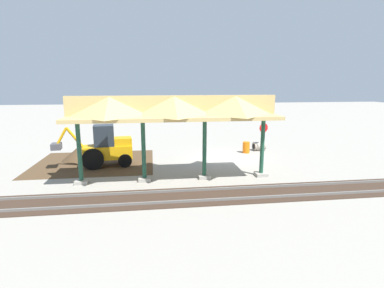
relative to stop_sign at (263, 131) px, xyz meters
name	(u,v)px	position (x,y,z in m)	size (l,w,h in m)	color
ground_plane	(225,158)	(3.49, 1.43, -1.73)	(120.00, 120.00, 0.00)	gray
dirt_work_zone	(95,163)	(13.03, 1.56, -1.72)	(8.16, 7.00, 0.01)	#4C3823
platform_canopy	(174,109)	(7.67, 6.07, 2.43)	(11.77, 3.20, 4.90)	#9E998E
rail_tracks	(260,193)	(3.49, 8.93, -1.70)	(60.00, 2.58, 0.15)	slate
stop_sign	(263,131)	(0.00, 0.00, 0.00)	(0.75, 0.18, 2.39)	gray
backhoe	(106,148)	(12.09, 2.51, -0.46)	(5.20, 2.05, 2.82)	orange
dirt_mound	(82,160)	(14.11, 0.62, -1.73)	(5.66, 5.66, 2.31)	#4C3823
concrete_pipe	(259,146)	(0.06, -0.70, -1.37)	(1.04, 0.81, 0.71)	#9E9384
traffic_barrel	(246,147)	(1.42, 0.05, -1.28)	(0.56, 0.56, 0.90)	orange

